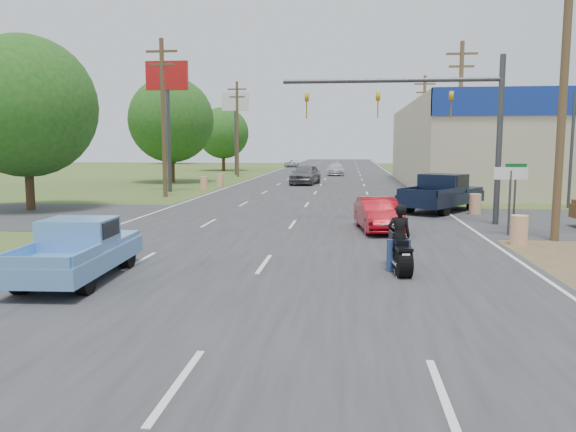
# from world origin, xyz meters

# --- Properties ---
(ground) EXTENTS (200.00, 200.00, 0.00)m
(ground) POSITION_xyz_m (0.00, 0.00, 0.00)
(ground) COLOR #355421
(ground) RESTS_ON ground
(main_road) EXTENTS (15.00, 180.00, 0.02)m
(main_road) POSITION_xyz_m (0.00, 40.00, 0.01)
(main_road) COLOR #2D2D30
(main_road) RESTS_ON ground
(cross_road) EXTENTS (120.00, 10.00, 0.02)m
(cross_road) POSITION_xyz_m (0.00, 18.00, 0.01)
(cross_road) COLOR #2D2D30
(cross_road) RESTS_ON ground
(utility_pole_1) EXTENTS (2.00, 0.28, 10.00)m
(utility_pole_1) POSITION_xyz_m (9.50, 13.00, 5.32)
(utility_pole_1) COLOR #4C3823
(utility_pole_1) RESTS_ON ground
(utility_pole_2) EXTENTS (2.00, 0.28, 10.00)m
(utility_pole_2) POSITION_xyz_m (9.50, 31.00, 5.32)
(utility_pole_2) COLOR #4C3823
(utility_pole_2) RESTS_ON ground
(utility_pole_3) EXTENTS (2.00, 0.28, 10.00)m
(utility_pole_3) POSITION_xyz_m (9.50, 49.00, 5.32)
(utility_pole_3) COLOR #4C3823
(utility_pole_3) RESTS_ON ground
(utility_pole_5) EXTENTS (2.00, 0.28, 10.00)m
(utility_pole_5) POSITION_xyz_m (-9.50, 28.00, 5.32)
(utility_pole_5) COLOR #4C3823
(utility_pole_5) RESTS_ON ground
(utility_pole_6) EXTENTS (2.00, 0.28, 10.00)m
(utility_pole_6) POSITION_xyz_m (-9.50, 52.00, 5.32)
(utility_pole_6) COLOR #4C3823
(utility_pole_6) RESTS_ON ground
(tree_0) EXTENTS (7.14, 7.14, 8.84)m
(tree_0) POSITION_xyz_m (-14.00, 20.00, 5.26)
(tree_0) COLOR #422D19
(tree_0) RESTS_ON ground
(tree_1) EXTENTS (7.56, 7.56, 9.36)m
(tree_1) POSITION_xyz_m (-13.50, 42.00, 5.57)
(tree_1) COLOR #422D19
(tree_1) RESTS_ON ground
(tree_2) EXTENTS (6.72, 6.72, 8.32)m
(tree_2) POSITION_xyz_m (-14.20, 66.00, 4.95)
(tree_2) COLOR #422D19
(tree_2) RESTS_ON ground
(tree_5) EXTENTS (7.98, 7.98, 9.88)m
(tree_5) POSITION_xyz_m (30.00, 95.00, 5.88)
(tree_5) COLOR #422D19
(tree_5) RESTS_ON ground
(tree_6) EXTENTS (8.82, 8.82, 10.92)m
(tree_6) POSITION_xyz_m (-30.00, 95.00, 6.51)
(tree_6) COLOR #422D19
(tree_6) RESTS_ON ground
(barrel_0) EXTENTS (0.56, 0.56, 1.00)m
(barrel_0) POSITION_xyz_m (8.00, 12.00, 0.50)
(barrel_0) COLOR orange
(barrel_0) RESTS_ON ground
(barrel_1) EXTENTS (0.56, 0.56, 1.00)m
(barrel_1) POSITION_xyz_m (8.40, 20.50, 0.50)
(barrel_1) COLOR orange
(barrel_1) RESTS_ON ground
(barrel_2) EXTENTS (0.56, 0.56, 1.00)m
(barrel_2) POSITION_xyz_m (-8.50, 34.00, 0.50)
(barrel_2) COLOR orange
(barrel_2) RESTS_ON ground
(barrel_3) EXTENTS (0.56, 0.56, 1.00)m
(barrel_3) POSITION_xyz_m (-8.20, 38.00, 0.50)
(barrel_3) COLOR orange
(barrel_3) RESTS_ON ground
(pole_sign_left_near) EXTENTS (3.00, 0.35, 9.20)m
(pole_sign_left_near) POSITION_xyz_m (-10.50, 32.00, 7.17)
(pole_sign_left_near) COLOR #3F3F44
(pole_sign_left_near) RESTS_ON ground
(pole_sign_left_far) EXTENTS (3.00, 0.35, 9.20)m
(pole_sign_left_far) POSITION_xyz_m (-10.50, 56.00, 7.17)
(pole_sign_left_far) COLOR #3F3F44
(pole_sign_left_far) RESTS_ON ground
(lane_sign) EXTENTS (1.20, 0.08, 2.52)m
(lane_sign) POSITION_xyz_m (8.20, 14.00, 1.90)
(lane_sign) COLOR #3F3F44
(lane_sign) RESTS_ON ground
(street_name_sign) EXTENTS (0.80, 0.08, 2.61)m
(street_name_sign) POSITION_xyz_m (8.80, 15.50, 1.61)
(street_name_sign) COLOR #3F3F44
(street_name_sign) RESTS_ON ground
(signal_mast) EXTENTS (9.12, 0.40, 7.00)m
(signal_mast) POSITION_xyz_m (5.82, 17.00, 4.80)
(signal_mast) COLOR #3F3F44
(signal_mast) RESTS_ON ground
(red_convertible) EXTENTS (1.87, 4.06, 1.29)m
(red_convertible) POSITION_xyz_m (3.48, 14.61, 0.64)
(red_convertible) COLOR maroon
(red_convertible) RESTS_ON ground
(motorcycle) EXTENTS (0.72, 2.31, 1.17)m
(motorcycle) POSITION_xyz_m (3.66, 7.43, 0.52)
(motorcycle) COLOR black
(motorcycle) RESTS_ON ground
(rider) EXTENTS (0.66, 0.47, 1.70)m
(rider) POSITION_xyz_m (3.65, 7.49, 0.85)
(rider) COLOR black
(rider) RESTS_ON ground
(blue_pickup) EXTENTS (2.01, 4.68, 1.52)m
(blue_pickup) POSITION_xyz_m (-4.29, 5.85, 0.77)
(blue_pickup) COLOR black
(blue_pickup) RESTS_ON ground
(navy_pickup) EXTENTS (4.97, 5.94, 1.88)m
(navy_pickup) POSITION_xyz_m (7.08, 21.72, 0.95)
(navy_pickup) COLOR black
(navy_pickup) RESTS_ON ground
(distant_car_grey) EXTENTS (2.70, 5.27, 1.72)m
(distant_car_grey) POSITION_xyz_m (-1.37, 40.61, 0.86)
(distant_car_grey) COLOR #5C5B61
(distant_car_grey) RESTS_ON ground
(distant_car_silver) EXTENTS (1.96, 4.71, 1.36)m
(distant_car_silver) POSITION_xyz_m (0.86, 55.84, 0.68)
(distant_car_silver) COLOR silver
(distant_car_silver) RESTS_ON ground
(distant_car_white) EXTENTS (2.04, 4.32, 1.19)m
(distant_car_white) POSITION_xyz_m (-6.50, 79.62, 0.60)
(distant_car_white) COLOR white
(distant_car_white) RESTS_ON ground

